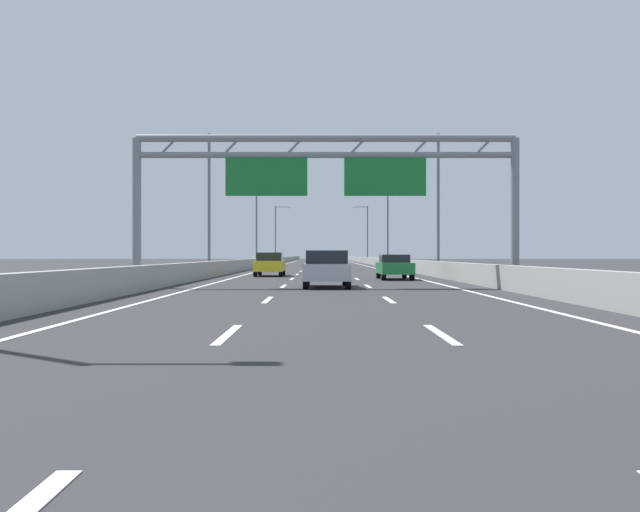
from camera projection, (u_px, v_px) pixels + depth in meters
ground_plane at (319, 264)px, 99.35m from camera, size 260.00×260.00×0.00m
lane_dash_left_1 at (225, 334)px, 11.84m from camera, size 0.16×3.00×0.01m
lane_dash_left_2 at (265, 300)px, 20.84m from camera, size 0.16×3.00×0.01m
lane_dash_left_3 at (281, 286)px, 29.84m from camera, size 0.16×3.00×0.01m
lane_dash_left_4 at (289, 279)px, 38.84m from camera, size 0.16×3.00×0.01m
lane_dash_left_5 at (295, 274)px, 47.84m from camera, size 0.16×3.00×0.01m
lane_dash_left_6 at (298, 271)px, 56.84m from camera, size 0.16×3.00×0.01m
lane_dash_left_7 at (301, 269)px, 65.84m from camera, size 0.16×3.00×0.01m
lane_dash_left_8 at (303, 267)px, 74.84m from camera, size 0.16×3.00×0.01m
lane_dash_left_9 at (304, 266)px, 83.84m from camera, size 0.16×3.00×0.01m
lane_dash_left_10 at (306, 265)px, 92.84m from camera, size 0.16×3.00×0.01m
lane_dash_left_11 at (307, 264)px, 101.84m from camera, size 0.16×3.00×0.01m
lane_dash_left_12 at (308, 263)px, 110.84m from camera, size 0.16×3.00×0.01m
lane_dash_left_13 at (308, 263)px, 119.84m from camera, size 0.16×3.00×0.01m
lane_dash_left_14 at (309, 262)px, 128.84m from camera, size 0.16×3.00×0.01m
lane_dash_left_15 at (310, 262)px, 137.84m from camera, size 0.16×3.00×0.01m
lane_dash_left_16 at (310, 261)px, 146.84m from camera, size 0.16×3.00×0.01m
lane_dash_left_17 at (310, 261)px, 155.84m from camera, size 0.16×3.00×0.01m
lane_dash_right_1 at (438, 334)px, 11.86m from camera, size 0.16×3.00×0.01m
lane_dash_right_2 at (386, 300)px, 20.86m from camera, size 0.16×3.00×0.01m
lane_dash_right_3 at (365, 286)px, 29.86m from camera, size 0.16×3.00×0.01m
lane_dash_right_4 at (354, 279)px, 38.86m from camera, size 0.16×3.00×0.01m
lane_dash_right_5 at (347, 274)px, 47.86m from camera, size 0.16×3.00×0.01m
lane_dash_right_6 at (343, 271)px, 56.86m from camera, size 0.16×3.00×0.01m
lane_dash_right_7 at (339, 269)px, 65.86m from camera, size 0.16×3.00×0.01m
lane_dash_right_8 at (337, 267)px, 74.86m from camera, size 0.16×3.00×0.01m
lane_dash_right_9 at (335, 266)px, 83.86m from camera, size 0.16×3.00×0.01m
lane_dash_right_10 at (333, 265)px, 92.86m from camera, size 0.16×3.00×0.01m
lane_dash_right_11 at (332, 264)px, 101.86m from camera, size 0.16×3.00×0.01m
lane_dash_right_12 at (330, 263)px, 110.86m from camera, size 0.16×3.00×0.01m
lane_dash_right_13 at (329, 263)px, 119.86m from camera, size 0.16×3.00×0.01m
lane_dash_right_14 at (329, 262)px, 128.85m from camera, size 0.16×3.00×0.01m
lane_dash_right_15 at (328, 262)px, 137.85m from camera, size 0.16×3.00×0.01m
lane_dash_right_16 at (327, 261)px, 146.85m from camera, size 0.16×3.00×0.01m
lane_dash_right_17 at (327, 261)px, 155.85m from camera, size 0.16×3.00×0.01m
edge_line_left at (277, 265)px, 87.33m from camera, size 0.16×176.00×0.01m
edge_line_right at (361, 265)px, 87.37m from camera, size 0.16×176.00×0.01m
barrier_left at (275, 260)px, 109.32m from camera, size 0.45×220.00×0.95m
barrier_right at (363, 260)px, 109.37m from camera, size 0.45×220.00×0.95m
sign_gantry at (323, 172)px, 29.15m from camera, size 16.10×0.36×6.36m
streetlamp_left_mid at (210, 194)px, 47.05m from camera, size 2.58×0.28×9.50m
streetlamp_right_mid at (432, 195)px, 47.10m from camera, size 2.58×0.28×9.50m
streetlamp_left_far at (256, 220)px, 82.11m from camera, size 2.58×0.28×9.50m
streetlamp_right_far at (383, 220)px, 82.16m from camera, size 2.58×0.28×9.50m
streetlamp_left_distant at (274, 231)px, 117.16m from camera, size 2.58×0.28×9.50m
streetlamp_right_distant at (364, 231)px, 117.22m from camera, size 2.58×0.28×9.50m
black_car at (317, 261)px, 58.84m from camera, size 1.87×4.43×1.56m
yellow_car at (267, 264)px, 44.18m from camera, size 1.77×4.30×1.49m
silver_car at (324, 269)px, 28.85m from camera, size 1.87×4.33×1.52m
green_car at (392, 266)px, 38.32m from camera, size 1.70×4.37×1.36m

